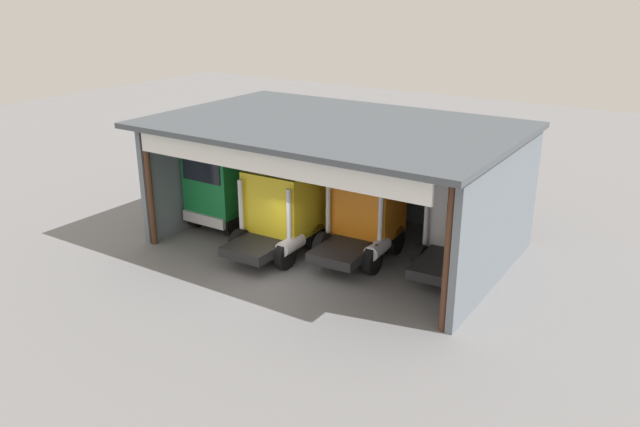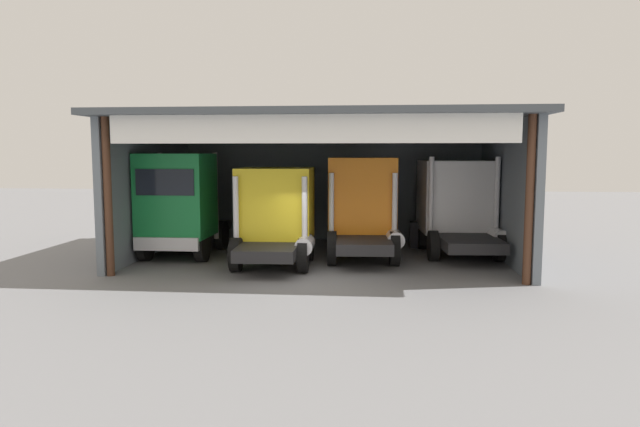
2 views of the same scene
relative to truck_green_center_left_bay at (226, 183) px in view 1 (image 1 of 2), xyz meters
The scene contains 8 objects.
ground_plane 6.31m from the truck_green_center_left_bay, 33.22° to the right, with size 80.00×80.00×0.00m, color slate.
workshop_shed 5.48m from the truck_green_center_left_bay, 16.63° to the left, with size 13.38×8.98×4.98m.
truck_green_center_left_bay is the anchor object (origin of this frame).
truck_yellow_center_bay 3.71m from the truck_green_center_left_bay, 13.92° to the right, with size 2.66×4.31×3.22m.
truck_orange_center_right_bay 6.48m from the truck_green_center_left_bay, ahead, with size 2.68×4.36×3.55m.
truck_white_right_bay 10.11m from the truck_green_center_left_bay, 10.63° to the left, with size 2.92×5.25×3.58m.
oil_drum 9.96m from the truck_green_center_left_bay, 21.50° to the left, with size 0.58×0.58×0.95m, color gold.
tool_cart 9.35m from the truck_green_center_left_bay, 19.03° to the left, with size 0.90×0.60×1.00m, color black.
Camera 1 is at (12.09, -15.75, 9.80)m, focal length 35.35 mm.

